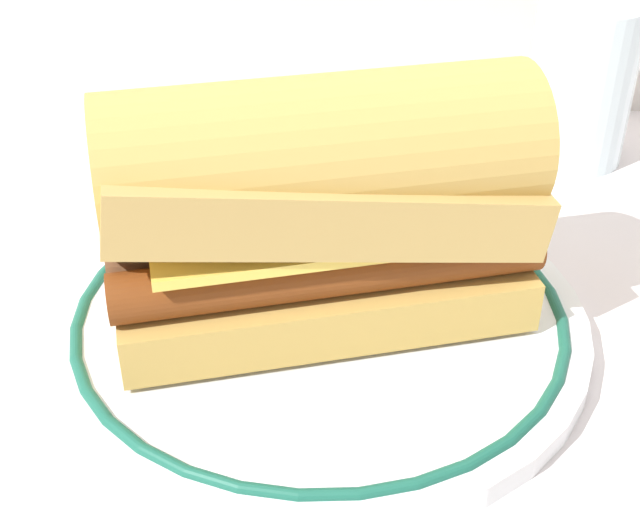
{
  "coord_description": "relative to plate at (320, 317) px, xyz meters",
  "views": [
    {
      "loc": [
        -0.01,
        -0.33,
        0.28
      ],
      "look_at": [
        -0.03,
        0.02,
        0.04
      ],
      "focal_mm": 49.48,
      "sensor_mm": 36.0,
      "label": 1
    }
  ],
  "objects": [
    {
      "name": "plate",
      "position": [
        0.0,
        0.0,
        0.0
      ],
      "size": [
        0.27,
        0.27,
        0.01
      ],
      "color": "white",
      "rests_on": "ground_plane"
    },
    {
      "name": "sausage_sandwich",
      "position": [
        -0.0,
        0.0,
        0.07
      ],
      "size": [
        0.22,
        0.14,
        0.12
      ],
      "rotation": [
        0.0,
        0.0,
        0.29
      ],
      "color": "tan",
      "rests_on": "plate"
    },
    {
      "name": "ground_plane",
      "position": [
        0.03,
        -0.02,
        -0.01
      ],
      "size": [
        1.5,
        1.5,
        0.0
      ],
      "primitive_type": "plane",
      "color": "silver"
    },
    {
      "name": "drinking_glass",
      "position": [
        0.16,
        0.21,
        0.04
      ],
      "size": [
        0.07,
        0.07,
        0.11
      ],
      "color": "silver",
      "rests_on": "ground_plane"
    }
  ]
}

